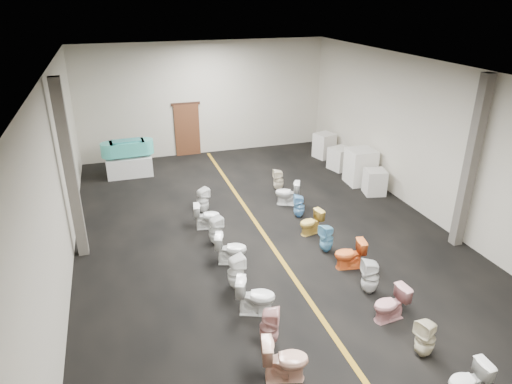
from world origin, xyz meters
TOP-DOWN VIEW (x-y plane):
  - floor at (0.00, 0.00)m, footprint 16.00×16.00m
  - ceiling at (0.00, 0.00)m, footprint 16.00×16.00m
  - wall_back at (0.00, 8.00)m, footprint 10.00×0.00m
  - wall_left at (-5.00, 0.00)m, footprint 0.00×16.00m
  - wall_right at (5.00, 0.00)m, footprint 0.00×16.00m
  - aisle_stripe at (0.00, 0.00)m, footprint 0.12×15.60m
  - back_door at (-0.80, 7.94)m, footprint 1.00×0.10m
  - door_frame at (-0.80, 7.95)m, footprint 1.15×0.08m
  - column_left at (-4.75, 1.00)m, footprint 0.25×0.25m
  - column_right at (4.75, -1.50)m, footprint 0.25×0.25m
  - display_table at (-3.26, 6.25)m, footprint 1.61×0.81m
  - bathtub at (-3.26, 6.25)m, footprint 1.86×0.72m
  - appliance_crate_a at (4.40, 2.07)m, footprint 0.78×0.78m
  - appliance_crate_b at (4.40, 3.04)m, footprint 0.94×0.94m
  - appliance_crate_c at (4.40, 4.50)m, footprint 0.90×0.90m
  - appliance_crate_d at (4.40, 5.93)m, footprint 0.86×0.86m
  - toilet_left_2 at (-1.30, -4.48)m, footprint 0.90×0.65m
  - toilet_left_3 at (-1.28, -3.60)m, footprint 0.49×0.49m
  - toilet_left_4 at (-1.24, -2.63)m, footprint 0.92×0.73m
  - toilet_left_5 at (-1.40, -1.65)m, footprint 0.43×0.43m
  - toilet_left_6 at (-1.23, -0.59)m, footprint 0.87×0.66m
  - toilet_left_7 at (-1.39, 0.42)m, footprint 0.46×0.45m
  - toilet_left_8 at (-1.41, 1.39)m, footprint 0.79×0.53m
  - toilet_left_9 at (-1.33, 2.38)m, footprint 0.49×0.48m
  - toilet_right_1 at (1.41, -5.78)m, footprint 0.69×0.41m
  - toilet_right_2 at (1.34, -4.75)m, footprint 0.46×0.46m
  - toilet_right_3 at (1.30, -3.67)m, footprint 0.77×0.48m
  - toilet_right_4 at (1.39, -2.74)m, footprint 0.46×0.45m
  - toilet_right_5 at (1.45, -1.69)m, footprint 0.79×0.53m
  - toilet_right_6 at (1.25, -0.83)m, footprint 0.43×0.42m
  - toilet_right_7 at (1.26, 0.17)m, footprint 0.74×0.51m
  - toilet_right_8 at (1.34, 1.22)m, footprint 0.40×0.40m
  - toilet_right_9 at (1.33, 2.16)m, footprint 0.87×0.72m
  - toilet_right_10 at (1.44, 3.27)m, footprint 0.38×0.37m

SIDE VIEW (x-z plane):
  - floor at x=0.00m, z-range 0.00..0.00m
  - aisle_stripe at x=0.00m, z-range 0.00..0.01m
  - toilet_right_7 at x=1.26m, z-range 0.00..0.69m
  - toilet_right_1 at x=1.41m, z-range 0.00..0.70m
  - display_table at x=-3.26m, z-range 0.00..0.71m
  - toilet_right_8 at x=1.34m, z-range 0.00..0.71m
  - toilet_right_5 at x=1.45m, z-range 0.00..0.75m
  - toilet_left_8 at x=-1.41m, z-range 0.00..0.75m
  - toilet_right_3 at x=1.30m, z-range 0.00..0.75m
  - toilet_right_10 at x=1.44m, z-range 0.00..0.76m
  - toilet_right_6 at x=1.25m, z-range 0.00..0.77m
  - toilet_right_9 at x=1.33m, z-range 0.00..0.78m
  - toilet_left_6 at x=-1.23m, z-range 0.00..0.79m
  - toilet_left_7 at x=-1.39m, z-range 0.00..0.79m
  - toilet_right_2 at x=1.34m, z-range 0.00..0.80m
  - toilet_left_9 at x=-1.33m, z-range 0.00..0.81m
  - toilet_left_3 at x=-1.28m, z-range 0.00..0.81m
  - toilet_left_2 at x=-1.30m, z-range 0.00..0.83m
  - toilet_left_4 at x=-1.24m, z-range 0.00..0.83m
  - toilet_left_5 at x=-1.40m, z-range 0.00..0.83m
  - appliance_crate_c at x=4.40m, z-range 0.00..0.83m
  - appliance_crate_a at x=4.40m, z-range 0.00..0.84m
  - toilet_right_4 at x=1.39m, z-range 0.00..0.84m
  - appliance_crate_d at x=4.40m, z-range 0.00..0.99m
  - appliance_crate_b at x=4.40m, z-range 0.00..1.23m
  - back_door at x=-0.80m, z-range 0.00..2.10m
  - bathtub at x=-3.26m, z-range 0.79..1.34m
  - door_frame at x=-0.80m, z-range 2.07..2.17m
  - wall_back at x=0.00m, z-range -2.75..7.25m
  - wall_left at x=-5.00m, z-range -5.75..10.25m
  - wall_right at x=5.00m, z-range -5.75..10.25m
  - column_left at x=-4.75m, z-range 0.00..4.50m
  - column_right at x=4.75m, z-range 0.00..4.50m
  - ceiling at x=0.00m, z-range 4.50..4.50m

